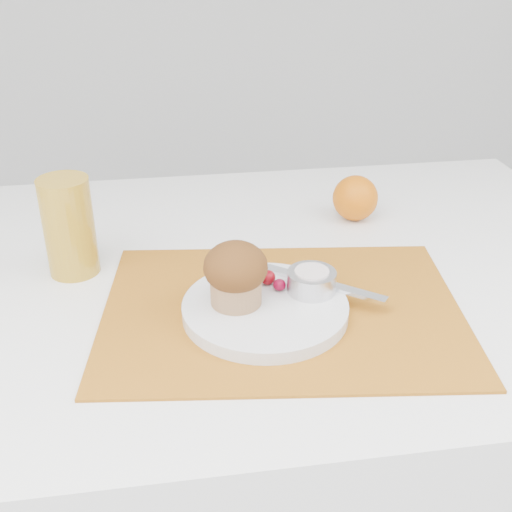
{
  "coord_description": "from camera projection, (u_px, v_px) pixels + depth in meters",
  "views": [
    {
      "loc": [
        -0.12,
        -0.79,
        1.23
      ],
      "look_at": [
        -0.0,
        -0.01,
        0.8
      ],
      "focal_mm": 45.0,
      "sensor_mm": 36.0,
      "label": 1
    }
  ],
  "objects": [
    {
      "name": "muffin",
      "position": [
        236.0,
        273.0,
        0.83
      ],
      "size": [
        0.09,
        0.09,
        0.09
      ],
      "color": "#A97C52",
      "rests_on": "plate"
    },
    {
      "name": "plate",
      "position": [
        265.0,
        309.0,
        0.85
      ],
      "size": [
        0.29,
        0.29,
        0.02
      ],
      "primitive_type": "cylinder",
      "rotation": [
        0.0,
        0.0,
        0.37
      ],
      "color": "silver",
      "rests_on": "placemat"
    },
    {
      "name": "raspberry_far",
      "position": [
        279.0,
        285.0,
        0.87
      ],
      "size": [
        0.02,
        0.02,
        0.02
      ],
      "primitive_type": "ellipsoid",
      "color": "#550217",
      "rests_on": "plate"
    },
    {
      "name": "cream",
      "position": [
        312.0,
        272.0,
        0.86
      ],
      "size": [
        0.06,
        0.06,
        0.01
      ],
      "primitive_type": "cylinder",
      "rotation": [
        0.0,
        0.0,
        0.25
      ],
      "color": "silver",
      "rests_on": "ramekin"
    },
    {
      "name": "butter_knife",
      "position": [
        317.0,
        282.0,
        0.89
      ],
      "size": [
        0.17,
        0.14,
        0.01
      ],
      "primitive_type": "cube",
      "rotation": [
        0.0,
        0.0,
        -0.67
      ],
      "color": "silver",
      "rests_on": "plate"
    },
    {
      "name": "ramekin",
      "position": [
        311.0,
        281.0,
        0.87
      ],
      "size": [
        0.07,
        0.07,
        0.03
      ],
      "primitive_type": "cylinder",
      "rotation": [
        0.0,
        0.0,
        0.1
      ],
      "color": "silver",
      "rests_on": "plate"
    },
    {
      "name": "placemat",
      "position": [
        282.0,
        310.0,
        0.87
      ],
      "size": [
        0.52,
        0.41,
        0.0
      ],
      "primitive_type": "cube",
      "rotation": [
        0.0,
        0.0,
        -0.12
      ],
      "color": "#A45F16",
      "rests_on": "table"
    },
    {
      "name": "juice_glass",
      "position": [
        69.0,
        227.0,
        0.93
      ],
      "size": [
        0.08,
        0.08,
        0.15
      ],
      "primitive_type": "cylinder",
      "rotation": [
        0.0,
        0.0,
        -0.06
      ],
      "color": "#B78C22",
      "rests_on": "table"
    },
    {
      "name": "raspberry_near",
      "position": [
        268.0,
        277.0,
        0.89
      ],
      "size": [
        0.02,
        0.02,
        0.02
      ],
      "primitive_type": "ellipsoid",
      "color": "#580209",
      "rests_on": "plate"
    },
    {
      "name": "orange",
      "position": [
        355.0,
        198.0,
        1.11
      ],
      "size": [
        0.08,
        0.08,
        0.08
      ],
      "primitive_type": "sphere",
      "color": "orange",
      "rests_on": "table"
    },
    {
      "name": "table",
      "position": [
        253.0,
        449.0,
        1.15
      ],
      "size": [
        1.2,
        0.8,
        0.75
      ],
      "primitive_type": "cube",
      "color": "white",
      "rests_on": "ground"
    }
  ]
}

